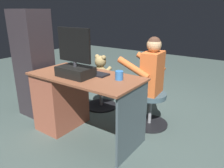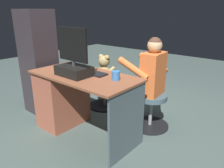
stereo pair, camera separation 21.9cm
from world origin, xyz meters
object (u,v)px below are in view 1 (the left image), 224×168
object	(u,v)px
desk	(66,98)
computer_mouse	(75,68)
person	(146,75)
cup	(119,75)
tv_remote	(60,70)
teddy_bear	(101,68)
keyboard	(91,73)
monitor	(75,64)
office_chair_teddy	(101,92)
visitor_chair	(150,107)

from	to	relation	value
desk	computer_mouse	distance (m)	0.39
computer_mouse	person	size ratio (longest dim) A/B	0.09
cup	tv_remote	size ratio (longest dim) A/B	0.61
teddy_bear	person	world-z (taller)	person
keyboard	computer_mouse	world-z (taller)	computer_mouse
monitor	tv_remote	size ratio (longest dim) A/B	3.40
desk	person	distance (m)	1.02
teddy_bear	person	distance (m)	0.77
keyboard	teddy_bear	size ratio (longest dim) A/B	1.13
desk	office_chair_teddy	xyz separation A→B (m)	(0.03, -0.73, -0.15)
monitor	teddy_bear	world-z (taller)	monitor
person	monitor	bearing A→B (deg)	58.35
cup	office_chair_teddy	world-z (taller)	cup
keyboard	monitor	bearing A→B (deg)	69.26
tv_remote	office_chair_teddy	xyz separation A→B (m)	(-0.01, -0.75, -0.51)
keyboard	teddy_bear	world-z (taller)	teddy_bear
monitor	computer_mouse	size ratio (longest dim) A/B	5.31
monitor	keyboard	world-z (taller)	monitor
desk	monitor	size ratio (longest dim) A/B	2.48
keyboard	visitor_chair	bearing A→B (deg)	-130.51
computer_mouse	cup	distance (m)	0.66
desk	monitor	xyz separation A→B (m)	(-0.27, 0.09, 0.48)
keyboard	office_chair_teddy	distance (m)	0.90
cup	office_chair_teddy	bearing A→B (deg)	-40.64
cup	office_chair_teddy	distance (m)	1.13
keyboard	cup	distance (m)	0.38
office_chair_teddy	person	bearing A→B (deg)	175.04
monitor	cup	distance (m)	0.49
keyboard	desk	bearing A→B (deg)	14.68
visitor_chair	cup	bearing A→B (deg)	79.76
computer_mouse	office_chair_teddy	distance (m)	0.80
computer_mouse	visitor_chair	xyz separation A→B (m)	(-0.76, -0.54, -0.51)
teddy_bear	office_chair_teddy	bearing A→B (deg)	90.00
office_chair_teddy	computer_mouse	bearing A→B (deg)	98.32
office_chair_teddy	teddy_bear	size ratio (longest dim) A/B	1.28
desk	teddy_bear	bearing A→B (deg)	-87.51
monitor	tv_remote	xyz separation A→B (m)	(0.32, -0.06, -0.13)
monitor	visitor_chair	bearing A→B (deg)	-126.50
desk	keyboard	xyz separation A→B (m)	(-0.34, -0.09, 0.36)
monitor	keyboard	distance (m)	0.23
desk	cup	size ratio (longest dim) A/B	13.71
computer_mouse	office_chair_teddy	bearing A→B (deg)	-81.68
desk	person	xyz separation A→B (m)	(-0.73, -0.66, 0.26)
teddy_bear	visitor_chair	world-z (taller)	teddy_bear
monitor	person	world-z (taller)	monitor
monitor	computer_mouse	world-z (taller)	monitor
tv_remote	visitor_chair	distance (m)	1.21
keyboard	tv_remote	world-z (taller)	keyboard
office_chair_teddy	person	distance (m)	0.87
desk	visitor_chair	world-z (taller)	desk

